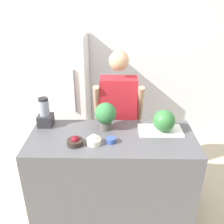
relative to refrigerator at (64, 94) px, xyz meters
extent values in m
cube|color=silver|center=(0.72, 0.36, 0.44)|extent=(8.00, 0.06, 2.60)
cube|color=#4C4C51|center=(0.72, -1.32, -0.38)|extent=(1.63, 0.70, 0.95)
cube|color=white|center=(0.00, 0.00, 0.00)|extent=(0.70, 0.62, 1.72)
cylinder|color=gray|center=(0.21, -0.33, 0.17)|extent=(0.02, 0.02, 0.60)
cube|color=#4C608C|center=(0.78, -0.76, -0.46)|extent=(0.31, 0.18, 0.80)
cube|color=#B21E28|center=(0.78, -0.76, 0.22)|extent=(0.42, 0.22, 0.56)
sphere|color=tan|center=(0.78, -0.76, 0.70)|extent=(0.22, 0.22, 0.22)
cylinder|color=tan|center=(0.54, -0.80, 0.21)|extent=(0.07, 0.23, 0.48)
cylinder|color=tan|center=(1.03, -0.80, 0.21)|extent=(0.07, 0.23, 0.48)
cube|color=white|center=(1.20, -1.20, 0.10)|extent=(0.44, 0.25, 0.01)
sphere|color=#2D6B33|center=(1.23, -1.21, 0.21)|extent=(0.22, 0.22, 0.22)
cylinder|color=#2D231E|center=(0.38, -1.46, 0.11)|extent=(0.15, 0.15, 0.05)
sphere|color=maroon|center=(0.38, -1.46, 0.14)|extent=(0.08, 0.08, 0.08)
cylinder|color=beige|center=(0.56, -1.45, 0.12)|extent=(0.13, 0.13, 0.05)
sphere|color=white|center=(0.56, -1.45, 0.14)|extent=(0.09, 0.09, 0.09)
cylinder|color=#334C9E|center=(0.71, -1.42, 0.11)|extent=(0.09, 0.09, 0.05)
cube|color=#28282D|center=(0.02, -1.10, 0.15)|extent=(0.15, 0.15, 0.12)
cylinder|color=gray|center=(0.02, -1.10, 0.29)|extent=(0.10, 0.10, 0.16)
cylinder|color=black|center=(0.02, -1.10, 0.39)|extent=(0.10, 0.10, 0.02)
cylinder|color=#514C47|center=(0.65, -1.16, 0.13)|extent=(0.12, 0.12, 0.09)
sphere|color=#2D6B38|center=(0.65, -1.16, 0.27)|extent=(0.22, 0.22, 0.22)
camera|label=1|loc=(0.75, -3.39, 1.36)|focal=40.00mm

